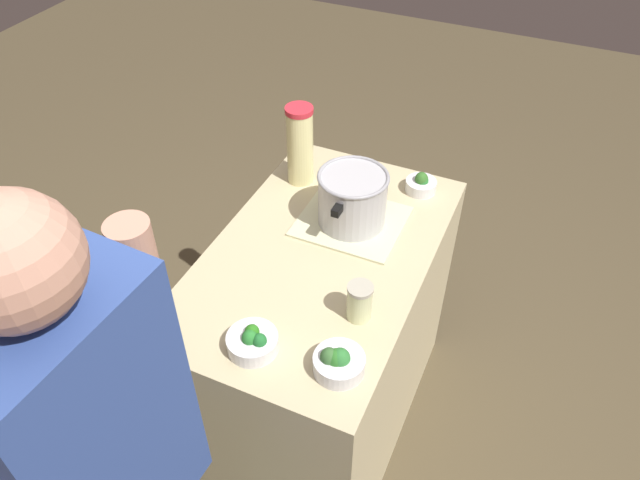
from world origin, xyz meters
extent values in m
plane|color=brown|center=(0.00, 0.00, 0.00)|extent=(8.00, 8.00, 0.00)
cube|color=#C5B68A|center=(0.00, 0.00, 0.44)|extent=(1.05, 0.64, 0.88)
cube|color=beige|center=(-0.17, 0.03, 0.89)|extent=(0.29, 0.32, 0.01)
cylinder|color=#B7B7BC|center=(-0.17, 0.03, 0.97)|extent=(0.21, 0.21, 0.17)
torus|color=#99999E|center=(-0.17, 0.03, 1.06)|extent=(0.22, 0.22, 0.01)
cube|color=black|center=(-0.29, 0.03, 1.02)|extent=(0.04, 0.02, 0.02)
cube|color=black|center=(-0.05, 0.03, 1.02)|extent=(0.04, 0.02, 0.02)
cylinder|color=#F1E89D|center=(-0.31, -0.21, 1.01)|extent=(0.09, 0.09, 0.26)
cylinder|color=red|center=(-0.31, -0.21, 1.15)|extent=(0.09, 0.09, 0.02)
ellipsoid|color=yellow|center=(-0.30, -0.21, 1.03)|extent=(0.04, 0.04, 0.01)
cylinder|color=beige|center=(0.19, 0.20, 0.93)|extent=(0.07, 0.07, 0.10)
cylinder|color=#B2AD99|center=(0.19, 0.20, 0.99)|extent=(0.07, 0.07, 0.01)
cylinder|color=silver|center=(0.37, 0.22, 0.90)|extent=(0.13, 0.13, 0.05)
ellipsoid|color=#307A34|center=(0.37, 0.22, 0.93)|extent=(0.05, 0.05, 0.06)
ellipsoid|color=#376631|center=(0.38, 0.20, 0.93)|extent=(0.05, 0.05, 0.05)
ellipsoid|color=#2D7126|center=(0.38, 0.21, 0.93)|extent=(0.05, 0.05, 0.06)
cylinder|color=silver|center=(-0.42, 0.19, 0.90)|extent=(0.10, 0.10, 0.04)
ellipsoid|color=#376333|center=(-0.42, 0.18, 0.92)|extent=(0.05, 0.05, 0.05)
ellipsoid|color=#336C27|center=(-0.42, 0.18, 0.93)|extent=(0.04, 0.04, 0.05)
ellipsoid|color=#297630|center=(-0.42, 0.19, 0.92)|extent=(0.04, 0.04, 0.05)
cylinder|color=silver|center=(0.40, -0.01, 0.90)|extent=(0.13, 0.13, 0.04)
ellipsoid|color=#2A771C|center=(0.39, -0.01, 0.93)|extent=(0.04, 0.04, 0.04)
ellipsoid|color=#297B2E|center=(0.41, -0.01, 0.93)|extent=(0.04, 0.04, 0.05)
ellipsoid|color=#216D2E|center=(0.41, 0.02, 0.93)|extent=(0.04, 0.04, 0.04)
cube|color=#324C94|center=(0.86, -0.06, 1.16)|extent=(0.35, 0.22, 0.63)
sphere|color=tan|center=(0.86, -0.06, 1.58)|extent=(0.20, 0.20, 0.20)
cylinder|color=tan|center=(0.65, -0.06, 1.33)|extent=(0.08, 0.08, 0.30)
camera|label=1|loc=(1.22, 0.55, 2.13)|focal=33.99mm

